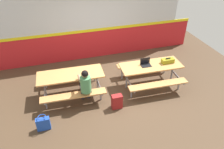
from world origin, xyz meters
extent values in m
cube|color=#4C3826|center=(0.00, 0.00, -0.01)|extent=(10.00, 10.00, 0.02)
cube|color=red|center=(0.00, 2.32, 0.55)|extent=(8.00, 0.12, 1.10)
cube|color=yellow|center=(0.00, 2.25, 1.15)|extent=(8.00, 0.03, 0.10)
cube|color=silver|center=(0.00, 2.32, 1.90)|extent=(6.72, 0.12, 1.40)
cube|color=tan|center=(-1.26, 0.16, 0.72)|extent=(1.98, 0.83, 0.04)
cube|color=tan|center=(-1.28, -0.48, 0.43)|extent=(1.87, 0.35, 0.04)
cube|color=tan|center=(-1.23, 0.79, 0.43)|extent=(1.87, 0.35, 0.04)
cube|color=gray|center=(-2.06, 0.19, 0.35)|extent=(0.04, 0.04, 0.70)
cube|color=gray|center=(-2.06, 0.19, 0.39)|extent=(0.10, 1.55, 0.04)
cube|color=gray|center=(-2.08, -0.32, 0.21)|extent=(0.04, 0.04, 0.41)
cube|color=gray|center=(-2.04, 0.70, 0.21)|extent=(0.04, 0.04, 0.41)
cube|color=gray|center=(-0.46, 0.13, 0.35)|extent=(0.04, 0.04, 0.70)
cube|color=gray|center=(-0.46, 0.13, 0.39)|extent=(0.10, 1.55, 0.04)
cube|color=gray|center=(-0.48, -0.38, 0.21)|extent=(0.04, 0.04, 0.41)
cube|color=gray|center=(-0.44, 0.63, 0.21)|extent=(0.04, 0.04, 0.41)
cube|color=tan|center=(1.26, -0.06, 0.72)|extent=(1.98, 0.83, 0.04)
cube|color=tan|center=(1.23, -0.69, 0.43)|extent=(1.87, 0.35, 0.04)
cube|color=tan|center=(1.28, 0.58, 0.43)|extent=(1.87, 0.35, 0.04)
cube|color=gray|center=(0.46, -0.03, 0.35)|extent=(0.04, 0.04, 0.70)
cube|color=gray|center=(0.46, -0.03, 0.39)|extent=(0.10, 1.55, 0.04)
cube|color=gray|center=(0.44, -0.53, 0.21)|extent=(0.04, 0.04, 0.41)
cube|color=gray|center=(0.48, 0.48, 0.21)|extent=(0.04, 0.04, 0.41)
cube|color=gray|center=(2.06, -0.09, 0.35)|extent=(0.04, 0.04, 0.70)
cube|color=gray|center=(2.06, -0.09, 0.39)|extent=(0.10, 1.55, 0.04)
cube|color=gray|center=(2.04, -0.60, 0.21)|extent=(0.04, 0.04, 0.41)
cube|color=gray|center=(2.08, 0.42, 0.21)|extent=(0.04, 0.04, 0.41)
cylinder|color=#2D2D38|center=(-1.00, -0.16, 0.23)|extent=(0.11, 0.11, 0.45)
cylinder|color=#2D2D38|center=(-0.82, -0.17, 0.23)|extent=(0.11, 0.11, 0.45)
cube|color=#2D2D38|center=(-0.91, -0.32, 0.51)|extent=(0.31, 0.39, 0.12)
cylinder|color=#4C8C59|center=(-0.92, -0.49, 0.75)|extent=(0.30, 0.30, 0.48)
cylinder|color=#A57A5B|center=(-1.05, -0.28, 0.85)|extent=(0.09, 0.30, 0.08)
cylinder|color=#A57A5B|center=(-0.77, -0.30, 0.85)|extent=(0.09, 0.30, 0.08)
sphere|color=#A57A5B|center=(-0.92, -0.47, 1.08)|extent=(0.20, 0.20, 0.20)
sphere|color=black|center=(-0.92, -0.50, 1.11)|extent=(0.18, 0.18, 0.18)
cube|color=black|center=(1.09, -0.05, 0.75)|extent=(0.33, 0.23, 0.01)
cube|color=black|center=(1.09, 0.06, 0.86)|extent=(0.32, 0.02, 0.21)
cube|color=olive|center=(1.82, -0.08, 0.81)|extent=(0.40, 0.18, 0.14)
cube|color=black|center=(1.82, -0.08, 0.91)|extent=(0.16, 0.02, 0.02)
cube|color=maroon|center=(-0.12, -0.85, 0.22)|extent=(0.30, 0.18, 0.44)
cube|color=maroon|center=(-0.12, -0.74, 0.15)|extent=(0.21, 0.04, 0.19)
cube|color=#1E47B2|center=(-2.17, -1.08, 0.18)|extent=(0.34, 0.14, 0.36)
torus|color=#1E47B2|center=(-2.17, -1.08, 0.42)|extent=(0.21, 0.21, 0.02)
camera|label=1|loc=(-1.60, -5.32, 4.34)|focal=34.89mm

